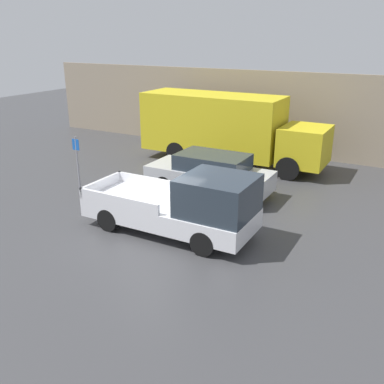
{
  "coord_description": "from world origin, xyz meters",
  "views": [
    {
      "loc": [
        6.91,
        -10.03,
        5.85
      ],
      "look_at": [
        0.62,
        1.39,
        1.02
      ],
      "focal_mm": 40.0,
      "sensor_mm": 36.0,
      "label": 1
    }
  ],
  "objects_px": {
    "pickup_truck": "(185,206)",
    "parking_sign": "(78,165)",
    "car": "(210,174)",
    "delivery_truck": "(225,127)"
  },
  "relations": [
    {
      "from": "pickup_truck",
      "to": "parking_sign",
      "type": "relative_size",
      "value": 2.22
    },
    {
      "from": "pickup_truck",
      "to": "car",
      "type": "height_order",
      "value": "pickup_truck"
    },
    {
      "from": "parking_sign",
      "to": "delivery_truck",
      "type": "bearing_deg",
      "value": 70.06
    },
    {
      "from": "parking_sign",
      "to": "pickup_truck",
      "type": "bearing_deg",
      "value": -7.74
    },
    {
      "from": "car",
      "to": "pickup_truck",
      "type": "bearing_deg",
      "value": -75.24
    },
    {
      "from": "delivery_truck",
      "to": "pickup_truck",
      "type": "bearing_deg",
      "value": -73.6
    },
    {
      "from": "car",
      "to": "delivery_truck",
      "type": "xyz_separation_m",
      "value": [
        -1.34,
        4.19,
        0.92
      ]
    },
    {
      "from": "pickup_truck",
      "to": "parking_sign",
      "type": "xyz_separation_m",
      "value": [
        -4.87,
        0.66,
        0.42
      ]
    },
    {
      "from": "delivery_truck",
      "to": "parking_sign",
      "type": "height_order",
      "value": "delivery_truck"
    },
    {
      "from": "car",
      "to": "delivery_truck",
      "type": "bearing_deg",
      "value": 107.77
    }
  ]
}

